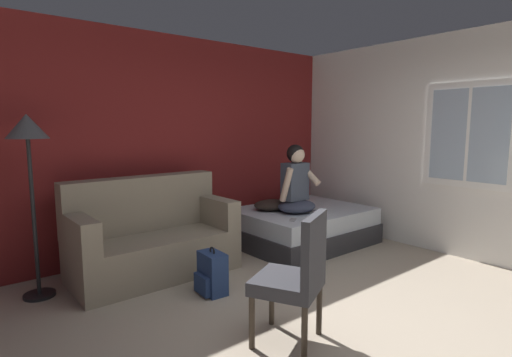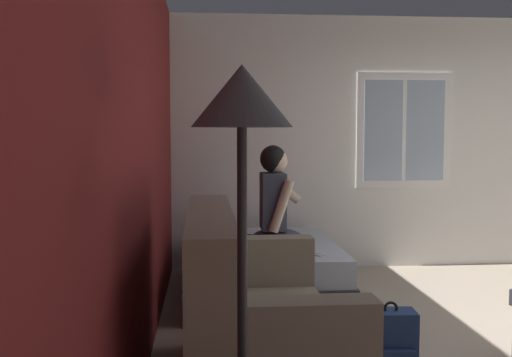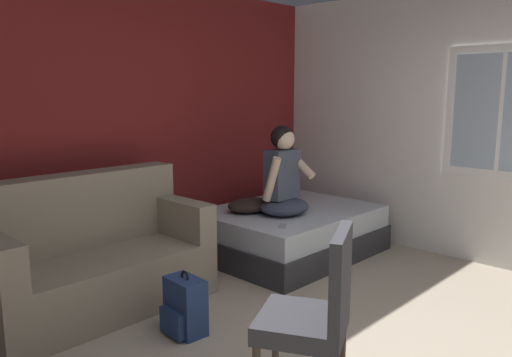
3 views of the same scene
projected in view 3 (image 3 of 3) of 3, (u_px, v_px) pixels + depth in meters
The scene contains 8 objects.
wall_back_accent at pixel (111, 127), 4.60m from camera, with size 10.08×0.16×2.70m, color maroon.
bed at pixel (290, 231), 5.20m from camera, with size 1.75×1.36×0.48m.
couch at pixel (94, 259), 3.88m from camera, with size 1.70×0.83×1.04m.
side_chair at pixel (315, 311), 2.64m from camera, with size 0.62×0.62×0.98m.
person_seated at pixel (283, 179), 4.86m from camera, with size 0.52×0.45×0.88m.
backpack at pixel (184, 307), 3.47m from camera, with size 0.25×0.31×0.46m.
throw_pillow at pixel (250, 205), 5.00m from camera, with size 0.48×0.36×0.14m, color #2D231E.
cell_phone at pixel (283, 226), 4.47m from camera, with size 0.07×0.14×0.01m, color #B7B7BC.
Camera 3 is at (-2.38, -1.20, 1.68)m, focal length 35.00 mm.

